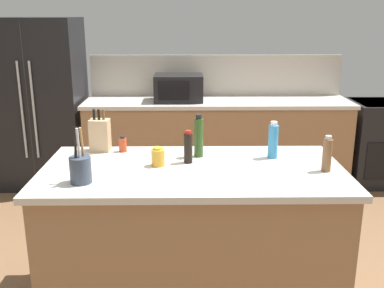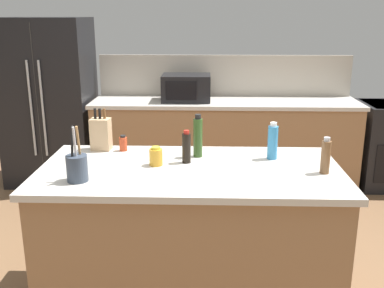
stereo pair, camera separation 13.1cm
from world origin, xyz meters
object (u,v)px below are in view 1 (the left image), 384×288
Objects in this scene: spice_jar_paprika at (123,144)px; pepper_grinder at (327,155)px; honey_jar at (158,157)px; refrigerator at (40,103)px; olive_oil_bottle at (199,137)px; microwave at (179,88)px; range_oven at (383,142)px; soy_sauce_bottle at (188,148)px; utensil_crock at (80,169)px; dish_soap_bottle at (273,141)px; knife_block at (100,135)px.

spice_jar_paprika is 1.34m from pepper_grinder.
refrigerator is at bearing 122.92° from honey_jar.
olive_oil_bottle is at bearing 35.79° from honey_jar.
microwave is 1.89m from spice_jar_paprika.
range_oven is 8.39× the size of spice_jar_paprika.
pepper_grinder is at bearing -121.02° from range_oven.
refrigerator is at bearing 126.94° from soy_sauce_bottle.
microwave is 2.34× the size of pepper_grinder.
olive_oil_bottle is at bearing 35.22° from utensil_crock.
olive_oil_bottle is (0.67, 0.47, 0.05)m from utensil_crock.
range_oven is at bearing -0.00° from microwave.
olive_oil_bottle is at bearing -12.49° from spice_jar_paprika.
pepper_grinder is (0.27, -0.27, -0.01)m from dish_soap_bottle.
honey_jar is 1.09× the size of spice_jar_paprika.
microwave is 1.98m from olive_oil_bottle.
spice_jar_paprika is at bearing -144.84° from range_oven.
soy_sauce_bottle is at bearing 29.85° from utensil_crock.
pepper_grinder reaches higher than soy_sauce_bottle.
utensil_crock is at bearing -145.14° from honey_jar.
pepper_grinder is at bearing 6.97° from utensil_crock.
utensil_crock is at bearing -67.81° from refrigerator.
spice_jar_paprika is at bearing 162.04° from pepper_grinder.
refrigerator is 2.69m from soy_sauce_bottle.
utensil_crock is 1.46× the size of pepper_grinder.
utensil_crock is 1.43m from pepper_grinder.
refrigerator reaches higher than pepper_grinder.
microwave is (1.52, -0.05, 0.18)m from refrigerator.
range_oven is 3.24× the size of olive_oil_bottle.
knife_block is 1.02× the size of olive_oil_bottle.
utensil_crock is 0.82m from olive_oil_bottle.
microwave is at bearing 180.00° from range_oven.
pepper_grinder is at bearing -17.96° from spice_jar_paprika.
range_oven is 2.95m from olive_oil_bottle.
pepper_grinder is at bearing -11.62° from soy_sauce_bottle.
spice_jar_paprika is at bearing -100.72° from microwave.
dish_soap_bottle is at bearing -3.92° from knife_block.
spice_jar_paprika is at bearing 151.47° from soy_sauce_bottle.
refrigerator reaches higher than soy_sauce_bottle.
refrigerator is at bearing 179.23° from range_oven.
dish_soap_bottle is (0.65, -2.00, -0.03)m from microwave.
knife_block is at bearing 156.44° from soy_sauce_bottle.
refrigerator is at bearing 112.19° from utensil_crock.
soy_sauce_bottle reaches higher than honey_jar.
pepper_grinder is (1.27, -0.41, 0.05)m from spice_jar_paprika.
knife_block reaches higher than soy_sauce_bottle.
olive_oil_bottle is (1.68, -2.02, 0.17)m from refrigerator.
honey_jar is at bearing -137.79° from range_oven.
soy_sauce_bottle is at bearing 168.38° from pepper_grinder.
range_oven is 3.39m from knife_block.
utensil_crock is (-0.50, -2.44, -0.06)m from microwave.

